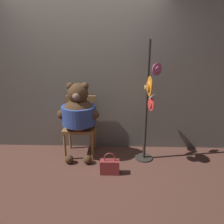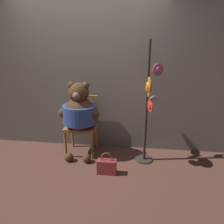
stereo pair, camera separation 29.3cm
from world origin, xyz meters
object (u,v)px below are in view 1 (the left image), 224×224
object	(u,v)px
chair	(81,122)
hat_display_rack	(148,105)
teddy_bear	(79,113)
handbag_on_ground	(110,166)

from	to	relation	value
chair	hat_display_rack	xyz separation A→B (m)	(1.07, -0.20, 0.38)
chair	teddy_bear	world-z (taller)	teddy_bear
teddy_bear	hat_display_rack	xyz separation A→B (m)	(1.06, -0.05, 0.16)
hat_display_rack	teddy_bear	bearing A→B (deg)	177.40
teddy_bear	hat_display_rack	size ratio (longest dim) A/B	0.67
teddy_bear	hat_display_rack	world-z (taller)	hat_display_rack
teddy_bear	hat_display_rack	bearing A→B (deg)	-2.60
teddy_bear	handbag_on_ground	world-z (taller)	teddy_bear
teddy_bear	handbag_on_ground	bearing A→B (deg)	-44.21
handbag_on_ground	teddy_bear	bearing A→B (deg)	135.79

